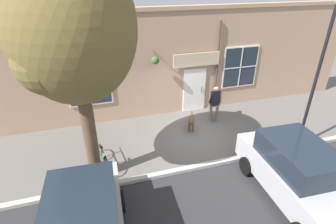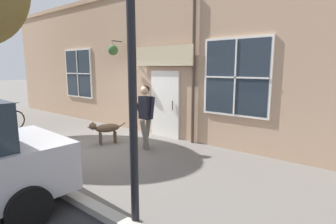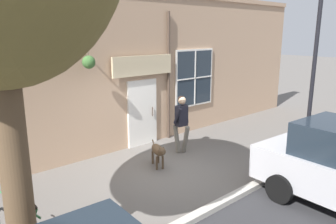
# 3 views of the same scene
# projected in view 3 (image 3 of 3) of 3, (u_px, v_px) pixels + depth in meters

# --- Properties ---
(ground_plane) EXTENTS (90.00, 90.00, 0.00)m
(ground_plane) POSITION_uv_depth(u_px,v_px,m) (169.00, 172.00, 8.51)
(ground_plane) COLOR #66605B
(storefront_facade) EXTENTS (0.95, 18.00, 4.80)m
(storefront_facade) POSITION_uv_depth(u_px,v_px,m) (117.00, 72.00, 9.64)
(storefront_facade) COLOR tan
(storefront_facade) RESTS_ON ground_plane
(pedestrian_walking) EXTENTS (0.54, 0.57, 1.74)m
(pedestrian_walking) POSITION_uv_depth(u_px,v_px,m) (181.00, 119.00, 9.64)
(pedestrian_walking) COLOR #6B665B
(pedestrian_walking) RESTS_ON ground_plane
(dog_on_leash) EXTENTS (1.04, 0.55, 0.70)m
(dog_on_leash) POSITION_uv_depth(u_px,v_px,m) (158.00, 151.00, 8.69)
(dog_on_leash) COLOR brown
(dog_on_leash) RESTS_ON ground_plane
(street_lamp) EXTENTS (0.32, 0.32, 5.46)m
(street_lamp) POSITION_uv_depth(u_px,v_px,m) (318.00, 33.00, 8.62)
(street_lamp) COLOR black
(street_lamp) RESTS_ON ground_plane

